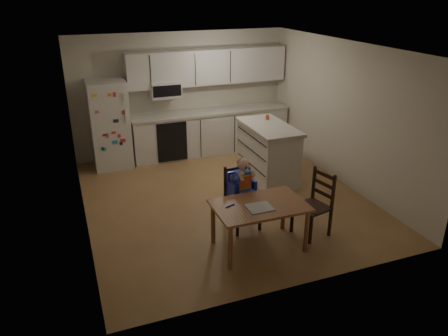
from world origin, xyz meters
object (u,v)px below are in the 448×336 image
(red_cup, at_px, (267,117))
(chair_booster, at_px, (241,185))
(kitchen_island, at_px, (268,152))
(chair_side, at_px, (318,199))
(refrigerator, at_px, (110,125))
(dining_table, at_px, (260,210))

(red_cup, xyz_separation_m, chair_booster, (-1.27, -1.79, -0.41))
(kitchen_island, bearing_deg, chair_side, -95.41)
(kitchen_island, distance_m, red_cup, 0.67)
(refrigerator, height_order, chair_booster, refrigerator)
(dining_table, xyz_separation_m, chair_booster, (-0.01, 0.62, 0.10))
(refrigerator, relative_size, red_cup, 19.99)
(kitchen_island, bearing_deg, chair_booster, -128.24)
(refrigerator, relative_size, kitchen_island, 1.22)
(red_cup, bearing_deg, chair_side, -97.86)
(dining_table, bearing_deg, refrigerator, 111.48)
(refrigerator, distance_m, red_cup, 3.04)
(dining_table, bearing_deg, chair_booster, 90.51)
(refrigerator, xyz_separation_m, kitchen_island, (2.59, -1.66, -0.33))
(refrigerator, height_order, chair_side, refrigerator)
(red_cup, distance_m, chair_booster, 2.23)
(refrigerator, xyz_separation_m, chair_booster, (1.46, -3.10, -0.18))
(red_cup, relative_size, chair_booster, 0.08)
(refrigerator, height_order, kitchen_island, refrigerator)
(refrigerator, bearing_deg, chair_side, -56.59)
(kitchen_island, bearing_deg, dining_table, -118.79)
(red_cup, xyz_separation_m, chair_side, (-0.32, -2.33, -0.54))
(kitchen_island, xyz_separation_m, dining_table, (-1.13, -2.06, 0.05))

